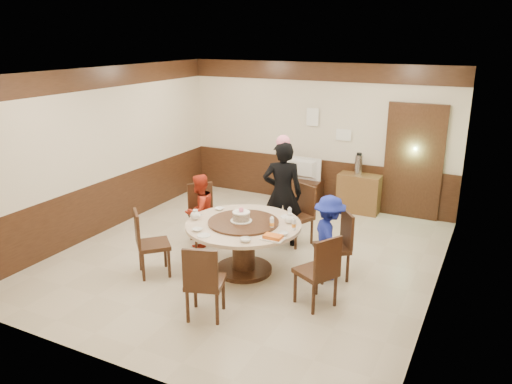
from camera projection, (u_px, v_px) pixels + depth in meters
The scene contains 30 objects.
room at pixel (249, 190), 7.47m from camera, with size 6.00×6.04×2.84m.
banquet_table at pixel (243, 237), 7.14m from camera, with size 1.65×1.65×0.78m.
chair_0 at pixel (333, 257), 7.03m from camera, with size 0.62×0.62×0.97m.
chair_1 at pixel (297, 225), 8.20m from camera, with size 0.58×0.59×0.97m.
chair_2 at pixel (204, 225), 8.24m from camera, with size 0.62×0.62×0.97m.
chair_3 at pixel (153, 254), 7.12m from camera, with size 0.62×0.62×0.97m.
chair_4 at pixel (205, 294), 6.03m from camera, with size 0.56×0.56×0.97m.
chair_5 at pixel (317, 283), 6.30m from camera, with size 0.60×0.60×0.97m.
person_standing at pixel (282, 194), 7.98m from camera, with size 0.63×0.41×1.73m, color black.
person_red at pixel (200, 211), 8.02m from camera, with size 0.58×0.45×1.20m, color #B62C18.
person_blue at pixel (329, 238), 6.93m from camera, with size 0.78×0.45×1.21m, color navy.
birthday_cake at pixel (241, 216), 7.05m from camera, with size 0.31×0.31×0.21m.
teapot_left at pixel (195, 215), 7.20m from camera, with size 0.17×0.15×0.13m, color white.
teapot_right at pixel (290, 219), 7.06m from camera, with size 0.17×0.15×0.13m, color white.
bowl_0 at pixel (219, 209), 7.60m from camera, with size 0.14×0.14×0.03m, color white.
bowl_1 at pixel (246, 240), 6.43m from camera, with size 0.15×0.15×0.05m, color white.
bowl_2 at pixel (197, 230), 6.79m from camera, with size 0.13×0.13×0.03m, color white.
bowl_3 at pixel (283, 234), 6.64m from camera, with size 0.14×0.14×0.04m, color white.
saucer_near at pixel (204, 235), 6.62m from camera, with size 0.18×0.18×0.01m, color white.
saucer_far at pixel (286, 217), 7.30m from camera, with size 0.18×0.18×0.01m, color white.
shrimp_platter at pixel (273, 238), 6.50m from camera, with size 0.30×0.20×0.06m.
bottle_0 at pixel (272, 223), 6.84m from camera, with size 0.06×0.06×0.16m, color white.
bottle_1 at pixel (294, 225), 6.80m from camera, with size 0.06×0.06×0.16m, color white.
bottle_2 at pixel (290, 214), 7.20m from camera, with size 0.06×0.06×0.16m, color white.
tv_stand at pixel (300, 192), 10.15m from camera, with size 0.85×0.45×0.50m, color #341C10.
television at pixel (301, 169), 10.00m from camera, with size 0.79×0.10×0.45m, color gray.
side_cabinet at pixel (359, 193), 9.62m from camera, with size 0.80×0.40×0.75m, color brown.
thermos at pixel (359, 165), 9.47m from camera, with size 0.15×0.15×0.38m, color silver.
notice_left at pixel (312, 117), 9.81m from camera, with size 0.25×0.00×0.35m, color white.
notice_right at pixel (344, 135), 9.63m from camera, with size 0.30×0.00×0.22m, color white.
Camera 1 is at (3.31, -6.30, 3.31)m, focal length 35.00 mm.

